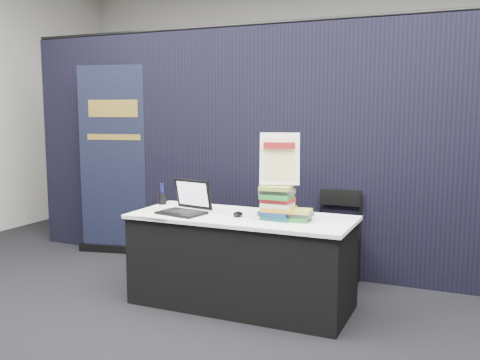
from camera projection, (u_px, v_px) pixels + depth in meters
name	position (u px, v px, depth m)	size (l,w,h in m)	color
floor	(211.00, 330.00, 3.91)	(8.00, 8.00, 0.00)	black
wall_back	(342.00, 98.00, 7.31)	(8.00, 0.02, 3.50)	#B4B1AA
drape_partition	(285.00, 151.00, 5.20)	(6.00, 0.08, 2.40)	black
display_table	(241.00, 260.00, 4.36)	(1.80, 0.75, 0.75)	black
laptop	(184.00, 206.00, 4.39)	(0.40, 0.35, 0.27)	black
mouse	(238.00, 214.00, 4.26)	(0.08, 0.12, 0.04)	black
brochure_left	(157.00, 216.00, 4.29)	(0.27, 0.19, 0.00)	silver
brochure_mid	(160.00, 210.00, 4.53)	(0.32, 0.23, 0.00)	silver
brochure_right	(180.00, 211.00, 4.48)	(0.30, 0.21, 0.00)	white
pen_cup	(162.00, 199.00, 4.81)	(0.08, 0.08, 0.10)	black
book_stack_tall	(278.00, 202.00, 4.13)	(0.25, 0.19, 0.27)	#175953
book_stack_short	(297.00, 215.00, 4.11)	(0.22, 0.18, 0.09)	#238332
info_sign	(280.00, 159.00, 4.12)	(0.33, 0.21, 0.42)	black
pullup_banner	(116.00, 171.00, 5.92)	(0.88, 0.29, 2.08)	black
stacking_chair	(336.00, 233.00, 4.86)	(0.40, 0.40, 0.86)	black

